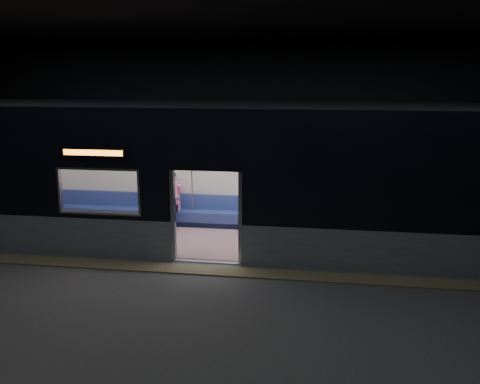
# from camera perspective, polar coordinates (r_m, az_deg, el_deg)

# --- Properties ---
(station_floor) EXTENTS (24.00, 14.00, 0.01)m
(station_floor) POSITION_cam_1_polar(r_m,az_deg,el_deg) (10.33, -4.95, -9.98)
(station_floor) COLOR #47494C
(station_floor) RESTS_ON ground
(station_envelope) EXTENTS (24.00, 14.00, 5.00)m
(station_envelope) POSITION_cam_1_polar(r_m,az_deg,el_deg) (9.50, -5.39, 10.81)
(station_envelope) COLOR black
(station_envelope) RESTS_ON station_floor
(tactile_strip) EXTENTS (22.80, 0.50, 0.03)m
(tactile_strip) POSITION_cam_1_polar(r_m,az_deg,el_deg) (10.81, -4.27, -8.75)
(tactile_strip) COLOR #8C7F59
(tactile_strip) RESTS_ON station_floor
(metro_car) EXTENTS (18.00, 3.04, 3.35)m
(metro_car) POSITION_cam_1_polar(r_m,az_deg,el_deg) (12.18, -2.36, 2.77)
(metro_car) COLOR #93A1B0
(metro_car) RESTS_ON station_floor
(passenger) EXTENTS (0.48, 0.78, 1.47)m
(passenger) POSITION_cam_1_polar(r_m,az_deg,el_deg) (13.70, -7.76, -0.47)
(passenger) COLOR black
(passenger) RESTS_ON metro_car
(handbag) EXTENTS (0.36, 0.32, 0.17)m
(handbag) POSITION_cam_1_polar(r_m,az_deg,el_deg) (13.50, -8.06, -1.26)
(handbag) COLOR black
(handbag) RESTS_ON passenger
(transit_map) EXTENTS (1.07, 0.03, 0.70)m
(transit_map) POSITION_cam_1_polar(r_m,az_deg,el_deg) (13.33, 6.15, 2.10)
(transit_map) COLOR white
(transit_map) RESTS_ON metro_car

